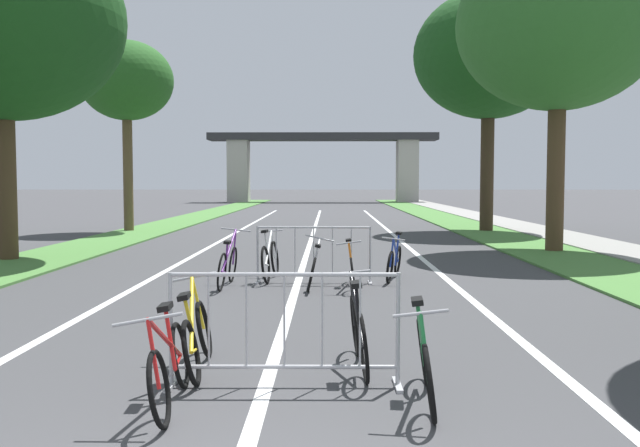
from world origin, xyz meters
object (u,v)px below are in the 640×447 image
at_px(tree_left_oak_mid, 2,18).
at_px(tree_right_maple_mid, 559,24).
at_px(tree_left_cypress_far, 126,82).
at_px(crowd_barrier_second, 314,255).
at_px(tree_right_pine_near, 489,56).
at_px(bicycle_red_6, 170,365).
at_px(bicycle_blue_3, 394,262).
at_px(bicycle_purple_8, 228,265).
at_px(bicycle_yellow_0, 197,336).
at_px(bicycle_green_7, 425,361).
at_px(bicycle_silver_5, 313,268).
at_px(bicycle_white_1, 270,260).
at_px(bicycle_orange_2, 352,268).
at_px(bicycle_black_4, 359,332).
at_px(crowd_barrier_nearest, 284,331).

bearing_deg(tree_left_oak_mid, tree_right_maple_mid, 9.04).
distance_m(tree_left_cypress_far, crowd_barrier_second, 15.41).
xyz_separation_m(tree_right_pine_near, bicycle_red_6, (-7.18, -19.71, -6.13)).
xyz_separation_m(bicycle_blue_3, bicycle_purple_8, (-3.04, -0.90, 0.04)).
xyz_separation_m(bicycle_yellow_0, bicycle_red_6, (-0.02, -1.06, -0.00)).
xyz_separation_m(bicycle_yellow_0, bicycle_purple_8, (-0.50, 5.34, 0.04)).
xyz_separation_m(tree_right_pine_near, bicycle_blue_3, (-4.61, -12.41, -6.13)).
bearing_deg(tree_left_oak_mid, bicycle_green_7, -50.42).
bearing_deg(bicycle_yellow_0, bicycle_blue_3, 63.72).
relative_size(tree_right_pine_near, bicycle_green_7, 5.53).
bearing_deg(tree_right_pine_near, tree_left_cypress_far, -179.26).
height_order(bicycle_silver_5, bicycle_purple_8, bicycle_purple_8).
bearing_deg(tree_left_oak_mid, bicycle_white_1, -24.79).
relative_size(tree_right_pine_near, bicycle_orange_2, 5.41).
bearing_deg(bicycle_silver_5, bicycle_blue_3, 32.98).
bearing_deg(tree_left_oak_mid, bicycle_silver_5, -28.32).
relative_size(crowd_barrier_second, bicycle_silver_5, 1.30).
relative_size(tree_right_pine_near, bicycle_yellow_0, 5.42).
distance_m(bicycle_red_6, bicycle_green_7, 2.14).
bearing_deg(bicycle_black_4, bicycle_orange_2, 86.45).
bearing_deg(crowd_barrier_second, tree_right_maple_mid, 41.60).
bearing_deg(crowd_barrier_second, bicycle_white_1, 153.16).
height_order(crowd_barrier_second, bicycle_purple_8, crowd_barrier_second).
distance_m(tree_left_cypress_far, tree_right_pine_near, 13.36).
height_order(bicycle_orange_2, bicycle_blue_3, bicycle_blue_3).
xyz_separation_m(crowd_barrier_second, bicycle_orange_2, (0.69, -0.55, -0.17)).
distance_m(tree_right_maple_mid, bicycle_silver_5, 10.35).
bearing_deg(tree_right_maple_mid, bicycle_orange_2, -132.37).
height_order(tree_right_pine_near, bicycle_red_6, tree_right_pine_near).
height_order(tree_right_pine_near, bicycle_orange_2, tree_right_pine_near).
xyz_separation_m(crowd_barrier_nearest, bicycle_black_4, (0.70, 0.58, -0.14)).
bearing_deg(bicycle_orange_2, crowd_barrier_second, -37.30).
bearing_deg(bicycle_green_7, bicycle_red_6, 8.38).
distance_m(bicycle_orange_2, bicycle_silver_5, 0.69).
xyz_separation_m(bicycle_white_1, bicycle_purple_8, (-0.67, -0.88, -0.00)).
height_order(bicycle_yellow_0, bicycle_orange_2, bicycle_yellow_0).
bearing_deg(bicycle_silver_5, bicycle_red_6, -98.83).
bearing_deg(tree_left_cypress_far, tree_left_oak_mid, -90.52).
bearing_deg(bicycle_orange_2, bicycle_green_7, 94.85).
xyz_separation_m(tree_right_maple_mid, bicycle_blue_3, (-4.72, -5.10, -5.59)).
bearing_deg(tree_right_maple_mid, tree_right_pine_near, 90.83).
xyz_separation_m(tree_right_maple_mid, crowd_barrier_nearest, (-6.37, -11.84, -5.42)).
distance_m(tree_left_oak_mid, bicycle_blue_3, 10.68).
bearing_deg(bicycle_purple_8, tree_left_cypress_far, 115.38).
bearing_deg(bicycle_yellow_0, bicycle_orange_2, 67.89).
distance_m(tree_right_maple_mid, crowd_barrier_nearest, 14.50).
xyz_separation_m(tree_left_cypress_far, tree_right_pine_near, (13.32, 0.17, 0.96)).
xyz_separation_m(tree_left_oak_mid, bicycle_yellow_0, (6.25, -9.19, -5.29)).
height_order(crowd_barrier_second, bicycle_green_7, crowd_barrier_second).
distance_m(tree_left_cypress_far, bicycle_blue_3, 15.89).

